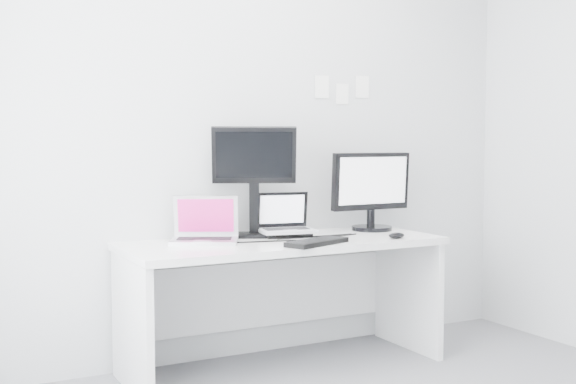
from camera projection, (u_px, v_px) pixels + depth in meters
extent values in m
plane|color=#B6B8BB|center=(256.00, 130.00, 4.38)|extent=(3.60, 0.00, 3.60)
cube|color=white|center=(283.00, 304.00, 4.14)|extent=(1.80, 0.70, 0.73)
cube|color=#B8B8BD|center=(204.00, 219.00, 3.97)|extent=(0.44, 0.40, 0.27)
cube|color=black|center=(193.00, 221.00, 4.17)|extent=(0.11, 0.11, 0.20)
cube|color=#B4B6BC|center=(287.00, 214.00, 4.24)|extent=(0.35, 0.30, 0.26)
cube|color=black|center=(254.00, 180.00, 4.22)|extent=(0.51, 0.36, 0.66)
cube|color=black|center=(372.00, 190.00, 4.54)|extent=(0.55, 0.26, 0.50)
cube|color=black|center=(317.00, 242.00, 3.93)|extent=(0.41, 0.27, 0.03)
ellipsoid|color=black|center=(397.00, 235.00, 4.17)|extent=(0.12, 0.09, 0.04)
cube|color=white|center=(322.00, 87.00, 4.56)|extent=(0.10, 0.00, 0.14)
cube|color=white|center=(342.00, 94.00, 4.64)|extent=(0.09, 0.00, 0.13)
cube|color=white|center=(362.00, 87.00, 4.70)|extent=(0.10, 0.00, 0.14)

